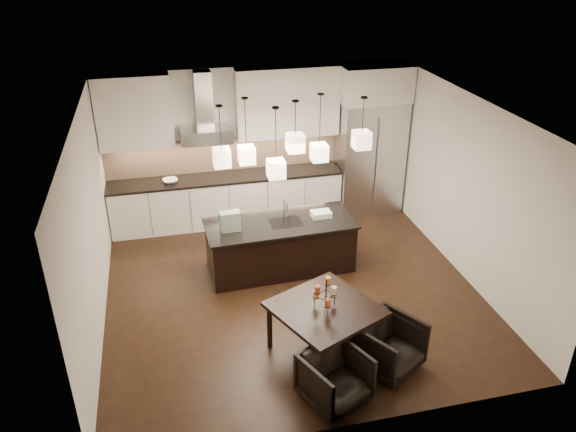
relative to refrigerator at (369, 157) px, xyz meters
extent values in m
cube|color=black|center=(-2.10, -2.38, -1.08)|extent=(5.50, 5.50, 0.02)
cube|color=white|center=(-2.10, -2.38, 1.73)|extent=(5.50, 5.50, 0.02)
cube|color=silver|center=(-2.10, 0.38, 0.32)|extent=(5.50, 0.02, 2.80)
cube|color=silver|center=(-2.10, -5.14, 0.32)|extent=(5.50, 0.02, 2.80)
cube|color=silver|center=(-4.86, -2.38, 0.32)|extent=(0.02, 5.50, 2.80)
cube|color=silver|center=(0.66, -2.38, 0.32)|extent=(0.02, 5.50, 2.80)
cube|color=#B7B7BA|center=(0.00, 0.00, 0.00)|extent=(1.20, 0.72, 2.15)
cube|color=silver|center=(0.00, 0.00, 1.40)|extent=(1.26, 0.72, 0.65)
cube|color=silver|center=(-2.73, 0.05, -0.64)|extent=(4.21, 0.62, 0.88)
cube|color=black|center=(-2.73, 0.05, -0.17)|extent=(4.21, 0.66, 0.04)
cube|color=tan|center=(-2.73, 0.35, 0.16)|extent=(4.21, 0.02, 0.63)
cube|color=silver|center=(-4.20, 0.19, 1.10)|extent=(1.25, 0.35, 1.25)
cube|color=silver|center=(-1.55, 0.19, 1.10)|extent=(1.85, 0.35, 1.25)
cube|color=#B7B7BA|center=(-3.03, 0.10, 0.65)|extent=(0.90, 0.52, 0.24)
cube|color=#B7B7BA|center=(-3.03, 0.21, 1.24)|extent=(0.30, 0.28, 0.96)
imported|color=silver|center=(-3.73, 0.00, -0.12)|extent=(0.30, 0.30, 0.06)
cube|color=black|center=(-2.13, -1.77, -0.68)|extent=(2.29, 0.99, 0.80)
cube|color=black|center=(-2.13, -1.77, -0.26)|extent=(2.37, 1.06, 0.04)
cube|color=#21502B|center=(-2.92, -1.83, -0.09)|extent=(0.31, 0.17, 0.31)
cube|color=silver|center=(-1.45, -1.72, -0.20)|extent=(0.32, 0.23, 0.09)
cylinder|color=#D1AC86|center=(-1.90, -3.82, -0.21)|extent=(0.09, 0.09, 0.09)
cylinder|color=orange|center=(-2.13, -3.80, -0.21)|extent=(0.09, 0.09, 0.09)
cylinder|color=#A83F27|center=(-2.03, -4.01, -0.21)|extent=(0.09, 0.09, 0.09)
cylinder|color=orange|center=(-1.96, -3.76, -0.06)|extent=(0.09, 0.09, 0.09)
cylinder|color=#A83F27|center=(-2.14, -3.91, -0.06)|extent=(0.09, 0.09, 0.09)
cylinder|color=#D1AC86|center=(-1.95, -3.98, -0.06)|extent=(0.09, 0.09, 0.09)
imported|color=black|center=(-2.14, -4.70, -0.76)|extent=(0.91, 0.92, 0.64)
imported|color=black|center=(-1.33, -4.34, -0.74)|extent=(0.99, 1.00, 0.67)
cube|color=#FAE6BF|center=(-2.99, -1.89, 0.97)|extent=(0.24, 0.24, 0.26)
cube|color=#FAE6BF|center=(-2.59, -1.59, 0.86)|extent=(0.24, 0.24, 0.26)
cube|color=#FAE6BF|center=(-1.93, -1.90, 1.10)|extent=(0.24, 0.24, 0.26)
cube|color=#FAE6BF|center=(-1.48, -1.63, 0.82)|extent=(0.24, 0.24, 0.26)
cube|color=#FAE6BF|center=(-0.93, -1.95, 1.08)|extent=(0.24, 0.24, 0.26)
cube|color=#FAE6BF|center=(-2.27, -2.15, 0.83)|extent=(0.24, 0.24, 0.26)
camera|label=1|loc=(-3.80, -9.34, 3.87)|focal=35.00mm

